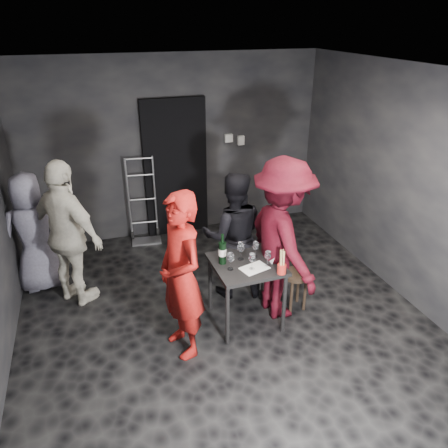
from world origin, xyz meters
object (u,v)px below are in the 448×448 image
object	(u,v)px
man_maroon	(283,222)
bystander_cream	(66,222)
tasting_table	(246,270)
woman_black	(233,233)
wine_bottle	(222,252)
bystander_grey	(34,232)
hand_truck	(145,226)
breadstick_cup	(282,262)
server_red	(180,264)
stool	(296,281)

from	to	relation	value
man_maroon	bystander_cream	world-z (taller)	man_maroon
tasting_table	woman_black	size ratio (longest dim) A/B	0.46
man_maroon	wine_bottle	world-z (taller)	man_maroon
bystander_grey	hand_truck	bearing A→B (deg)	-157.81
bystander_grey	breadstick_cup	world-z (taller)	bystander_grey
tasting_table	bystander_grey	size ratio (longest dim) A/B	0.49
tasting_table	wine_bottle	bearing A→B (deg)	163.67
server_red	bystander_grey	size ratio (longest dim) A/B	1.31
tasting_table	bystander_cream	world-z (taller)	bystander_cream
stool	wine_bottle	xyz separation A→B (m)	(-0.88, 0.03, 0.52)
wine_bottle	woman_black	bearing A→B (deg)	59.76
server_red	breadstick_cup	distance (m)	1.05
tasting_table	wine_bottle	size ratio (longest dim) A/B	2.17
tasting_table	stool	size ratio (longest dim) A/B	1.60
man_maroon	tasting_table	bearing A→B (deg)	91.60
woman_black	bystander_grey	size ratio (longest dim) A/B	1.07
tasting_table	woman_black	bearing A→B (deg)	85.13
woman_black	man_maroon	xyz separation A→B (m)	(0.38, -0.54, 0.33)
stool	server_red	size ratio (longest dim) A/B	0.23
hand_truck	bystander_grey	bearing A→B (deg)	-142.04
wine_bottle	tasting_table	bearing A→B (deg)	-16.33
bystander_cream	wine_bottle	bearing A→B (deg)	-161.18
hand_truck	man_maroon	distance (m)	2.74
tasting_table	server_red	world-z (taller)	server_red
breadstick_cup	woman_black	bearing A→B (deg)	103.68
stool	man_maroon	size ratio (longest dim) A/B	0.20
bystander_cream	man_maroon	bearing A→B (deg)	-153.61
hand_truck	wine_bottle	world-z (taller)	hand_truck
stool	breadstick_cup	distance (m)	0.72
server_red	bystander_cream	world-z (taller)	bystander_cream
tasting_table	server_red	size ratio (longest dim) A/B	0.37
hand_truck	breadstick_cup	xyz separation A→B (m)	(1.05, -2.63, 0.65)
bystander_cream	bystander_grey	size ratio (longest dim) A/B	1.36
hand_truck	server_red	distance (m)	2.68
bystander_grey	wine_bottle	bearing A→B (deg)	135.83
stool	bystander_cream	bearing A→B (deg)	158.68
server_red	wine_bottle	world-z (taller)	server_red
bystander_grey	breadstick_cup	xyz separation A→B (m)	(2.49, -1.74, 0.11)
woman_black	bystander_grey	distance (m)	2.42
breadstick_cup	hand_truck	bearing A→B (deg)	111.74
hand_truck	tasting_table	size ratio (longest dim) A/B	1.75
bystander_grey	stool	bearing A→B (deg)	144.42
hand_truck	breadstick_cup	distance (m)	2.91
tasting_table	bystander_cream	xyz separation A→B (m)	(-1.80, 0.99, 0.39)
server_red	woman_black	world-z (taller)	server_red
hand_truck	woman_black	bearing A→B (deg)	-58.19
tasting_table	woman_black	xyz separation A→B (m)	(0.05, 0.58, 0.17)
woman_black	breadstick_cup	world-z (taller)	woman_black
stool	woman_black	distance (m)	0.92
hand_truck	bystander_cream	bearing A→B (deg)	-121.26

